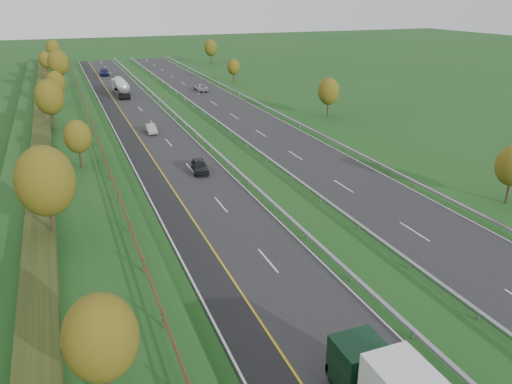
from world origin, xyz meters
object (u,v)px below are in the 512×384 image
car_silver_mid (151,129)px  car_oncoming (201,88)px  car_dark_near (200,166)px  car_small_far (104,72)px  road_tanker (121,86)px

car_silver_mid → car_oncoming: size_ratio=0.78×
car_dark_near → car_small_far: bearing=99.3°
car_dark_near → car_oncoming: 53.25m
car_small_far → car_silver_mid: bearing=-86.5°
car_silver_mid → road_tanker: bearing=90.5°
car_dark_near → car_silver_mid: 20.10m
car_small_far → car_oncoming: car_small_far is taller
car_oncoming → road_tanker: bearing=-3.0°
road_tanker → car_dark_near: bearing=-87.7°
car_dark_near → car_small_far: (-2.47, 82.11, 0.05)m
road_tanker → car_dark_near: (2.08, -52.61, -1.09)m
car_silver_mid → car_oncoming: bearing=62.5°
car_silver_mid → car_small_far: bearing=90.8°
car_silver_mid → car_oncoming: 35.34m
car_small_far → car_oncoming: 35.23m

